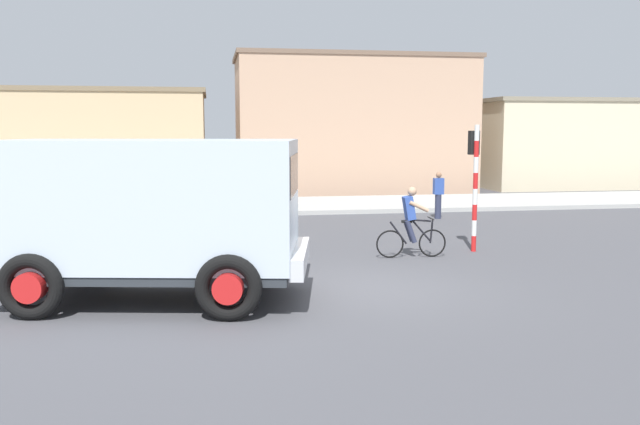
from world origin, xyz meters
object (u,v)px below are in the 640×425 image
at_px(truck_foreground, 151,209).
at_px(car_red_near, 104,201).
at_px(pedestrian_near_kerb, 438,194).
at_px(cyclist, 411,222).
at_px(traffic_light_pole, 475,170).

distance_m(truck_foreground, car_red_near, 9.84).
xyz_separation_m(car_red_near, pedestrian_near_kerb, (11.14, 0.11, 0.03)).
bearing_deg(truck_foreground, pedestrian_near_kerb, 47.50).
height_order(cyclist, car_red_near, cyclist).
distance_m(cyclist, traffic_light_pole, 2.26).
relative_size(cyclist, traffic_light_pole, 0.54).
distance_m(traffic_light_pole, car_red_near, 11.60).
xyz_separation_m(truck_foreground, car_red_near, (-2.30, 9.53, -0.85)).
bearing_deg(pedestrian_near_kerb, truck_foreground, -132.50).
relative_size(truck_foreground, cyclist, 3.34).
bearing_deg(pedestrian_near_kerb, car_red_near, -179.42).
bearing_deg(car_red_near, truck_foreground, -76.41).
bearing_deg(cyclist, traffic_light_pole, 17.67).
xyz_separation_m(cyclist, pedestrian_near_kerb, (3.03, 6.55, -0.02)).
relative_size(cyclist, pedestrian_near_kerb, 1.07).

